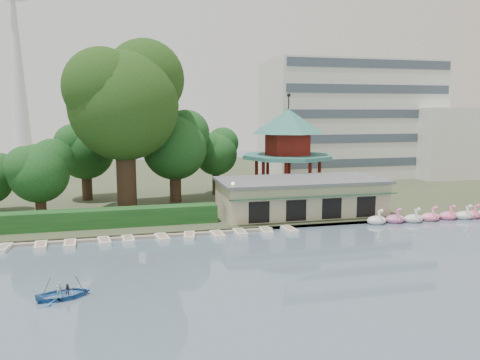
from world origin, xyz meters
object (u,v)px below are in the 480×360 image
object	(u,v)px
dock	(95,239)
big_tree	(125,97)
boathouse	(301,196)
rowboat_with_passengers	(63,291)
pavilion	(288,144)

from	to	relation	value
dock	big_tree	bearing A→B (deg)	73.93
boathouse	rowboat_with_passengers	xyz separation A→B (m)	(-23.12, -18.48, -1.89)
pavilion	big_tree	bearing A→B (deg)	-169.66
dock	boathouse	distance (m)	22.62
dock	rowboat_with_passengers	xyz separation A→B (m)	(-1.12, -13.71, 0.36)
boathouse	dock	bearing A→B (deg)	-167.76
pavilion	big_tree	world-z (taller)	big_tree
dock	big_tree	distance (m)	17.54
dock	big_tree	size ratio (longest dim) A/B	1.72
dock	rowboat_with_passengers	distance (m)	13.76
pavilion	dock	bearing A→B (deg)	-148.34
pavilion	big_tree	xyz separation A→B (m)	(-20.83, -3.80, 5.92)
dock	pavilion	bearing A→B (deg)	31.66
pavilion	boathouse	bearing A→B (deg)	-101.28
pavilion	rowboat_with_passengers	world-z (taller)	pavilion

